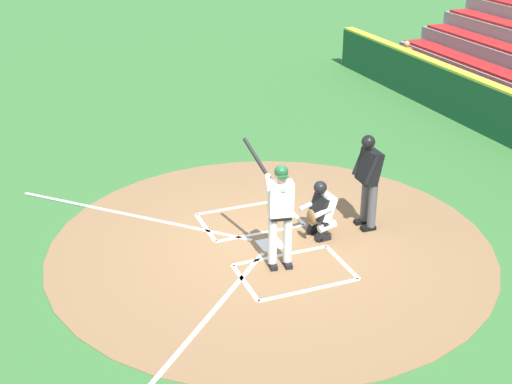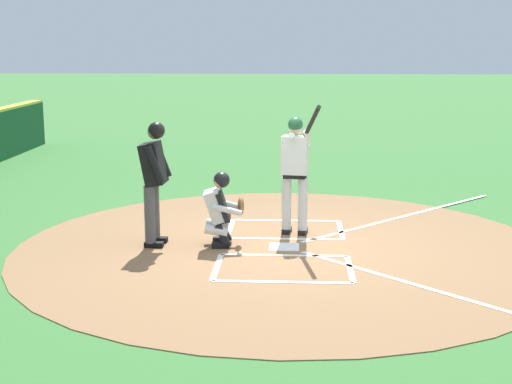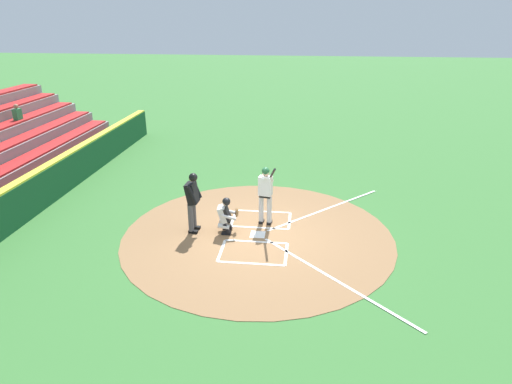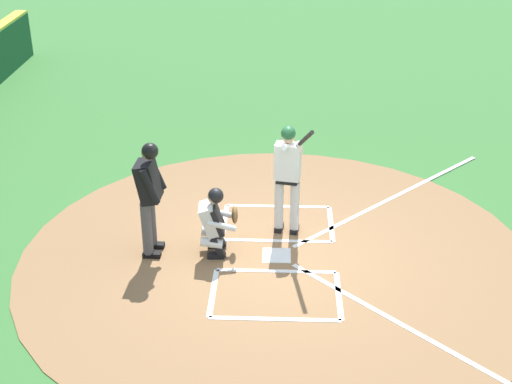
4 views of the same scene
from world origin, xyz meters
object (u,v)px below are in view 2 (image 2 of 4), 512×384
at_px(catcher, 221,207).
at_px(plate_umpire, 154,175).
at_px(batter, 296,167).
at_px(baseball, 240,254).

xyz_separation_m(catcher, plate_umpire, (0.04, -0.99, 0.49)).
relative_size(batter, catcher, 1.88).
distance_m(batter, catcher, 1.40).
distance_m(batter, plate_umpire, 2.21).
xyz_separation_m(plate_umpire, baseball, (0.52, 1.31, -1.04)).
distance_m(catcher, baseball, 0.85).
distance_m(catcher, plate_umpire, 1.10).
bearing_deg(catcher, baseball, 29.88).
bearing_deg(plate_umpire, baseball, 68.48).
relative_size(catcher, baseball, 15.27).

